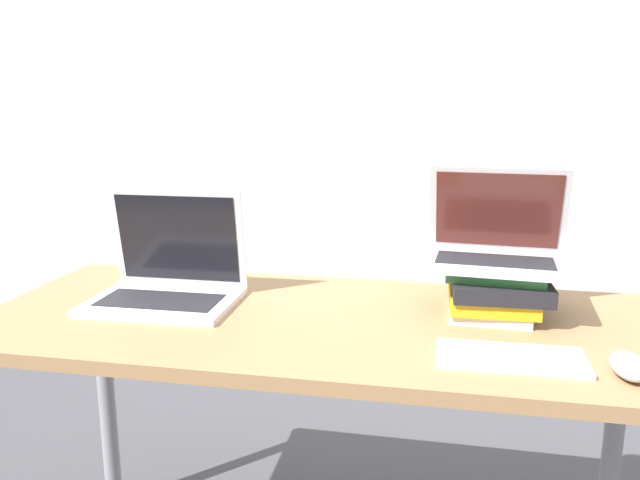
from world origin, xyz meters
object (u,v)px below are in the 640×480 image
at_px(book_stack, 494,287).
at_px(wireless_keyboard, 511,357).
at_px(laptop_left, 168,280).
at_px(laptop_on_books, 495,244).
at_px(mouse, 629,366).

distance_m(book_stack, wireless_keyboard, 0.29).
bearing_deg(laptop_left, book_stack, 5.29).
xyz_separation_m(laptop_on_books, wireless_keyboard, (0.02, -0.29, -0.15)).
bearing_deg(wireless_keyboard, laptop_on_books, 93.16).
relative_size(laptop_left, mouse, 3.06).
relative_size(laptop_left, laptop_on_books, 1.06).
distance_m(book_stack, mouse, 0.38).
xyz_separation_m(laptop_left, laptop_on_books, (0.78, 0.07, 0.11)).
bearing_deg(wireless_keyboard, mouse, -7.78).
xyz_separation_m(laptop_left, wireless_keyboard, (0.79, -0.22, -0.05)).
xyz_separation_m(book_stack, laptop_on_books, (-0.00, 0.00, 0.10)).
xyz_separation_m(laptop_left, book_stack, (0.78, 0.07, 0.01)).
height_order(laptop_left, wireless_keyboard, laptop_left).
relative_size(laptop_left, book_stack, 1.29).
bearing_deg(wireless_keyboard, book_stack, 92.45).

